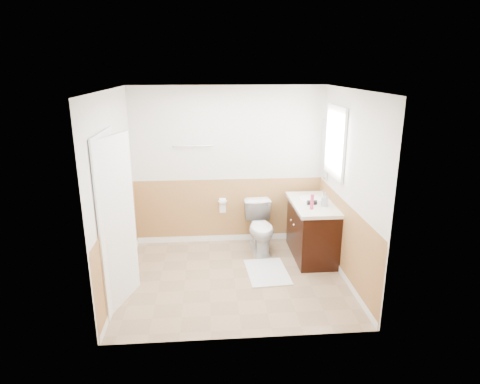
{
  "coord_description": "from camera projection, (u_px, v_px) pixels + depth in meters",
  "views": [
    {
      "loc": [
        -0.33,
        -5.02,
        2.76
      ],
      "look_at": [
        0.1,
        0.25,
        1.15
      ],
      "focal_mm": 30.86,
      "sensor_mm": 36.0,
      "label": 1
    }
  ],
  "objects": [
    {
      "name": "wall_back",
      "position": [
        228.0,
        167.0,
        6.49
      ],
      "size": [
        3.0,
        0.0,
        3.0
      ],
      "primitive_type": "plane",
      "rotation": [
        1.57,
        0.0,
        0.0
      ],
      "color": "silver",
      "rests_on": "floor"
    },
    {
      "name": "towel_bar",
      "position": [
        192.0,
        146.0,
        6.3
      ],
      "size": [
        0.62,
        0.02,
        0.02
      ],
      "primitive_type": "cylinder",
      "rotation": [
        0.0,
        1.57,
        0.0
      ],
      "color": "silver",
      "rests_on": "wall_back"
    },
    {
      "name": "hair_dryer_body",
      "position": [
        312.0,
        202.0,
        5.94
      ],
      "size": [
        0.14,
        0.07,
        0.07
      ],
      "primitive_type": "cylinder",
      "rotation": [
        0.0,
        1.57,
        0.0
      ],
      "color": "black",
      "rests_on": "countertop"
    },
    {
      "name": "wall_front",
      "position": [
        243.0,
        229.0,
        4.01
      ],
      "size": [
        3.0,
        0.0,
        3.0
      ],
      "primitive_type": "plane",
      "rotation": [
        -1.57,
        0.0,
        0.0
      ],
      "color": "silver",
      "rests_on": "floor"
    },
    {
      "name": "vanity_knob_left",
      "position": [
        294.0,
        225.0,
        6.01
      ],
      "size": [
        0.03,
        0.03,
        0.03
      ],
      "primitive_type": "sphere",
      "color": "silver",
      "rests_on": "vanity_cabinet"
    },
    {
      "name": "tp_roll",
      "position": [
        223.0,
        201.0,
        6.57
      ],
      "size": [
        0.1,
        0.11,
        0.11
      ],
      "primitive_type": "cylinder",
      "rotation": [
        0.0,
        1.57,
        0.0
      ],
      "color": "white",
      "rests_on": "tp_holder_bar"
    },
    {
      "name": "door",
      "position": [
        116.0,
        223.0,
        4.78
      ],
      "size": [
        0.29,
        0.78,
        2.04
      ],
      "primitive_type": "cube",
      "rotation": [
        0.0,
        0.0,
        -0.31
      ],
      "color": "white",
      "rests_on": "wall_left"
    },
    {
      "name": "wainscot_front",
      "position": [
        242.0,
        296.0,
        4.24
      ],
      "size": [
        3.0,
        0.0,
        3.0
      ],
      "primitive_type": "plane",
      "rotation": [
        -1.57,
        0.0,
        0.0
      ],
      "color": "#AD7E45",
      "rests_on": "floor"
    },
    {
      "name": "soap_dispenser",
      "position": [
        325.0,
        199.0,
        5.88
      ],
      "size": [
        0.1,
        0.11,
        0.19
      ],
      "primitive_type": "imported",
      "rotation": [
        0.0,
        0.0,
        -0.21
      ],
      "color": "#9BA1AF",
      "rests_on": "countertop"
    },
    {
      "name": "wainscot_back",
      "position": [
        229.0,
        212.0,
        6.7
      ],
      "size": [
        3.0,
        0.0,
        3.0
      ],
      "primitive_type": "plane",
      "rotation": [
        1.57,
        0.0,
        0.0
      ],
      "color": "#AD7E45",
      "rests_on": "floor"
    },
    {
      "name": "hair_dryer_handle",
      "position": [
        309.0,
        204.0,
        5.98
      ],
      "size": [
        0.03,
        0.03,
        0.07
      ],
      "primitive_type": "cylinder",
      "color": "black",
      "rests_on": "countertop"
    },
    {
      "name": "mirror_panel",
      "position": [
        325.0,
        149.0,
        6.33
      ],
      "size": [
        0.02,
        0.35,
        0.9
      ],
      "primitive_type": "cube",
      "color": "silver",
      "rests_on": "wall_right"
    },
    {
      "name": "wainscot_left",
      "position": [
        120.0,
        248.0,
        5.35
      ],
      "size": [
        0.0,
        2.6,
        2.6
      ],
      "primitive_type": "plane",
      "rotation": [
        1.57,
        0.0,
        1.57
      ],
      "color": "#AD7E45",
      "rests_on": "floor"
    },
    {
      "name": "tp_holder_bar",
      "position": [
        223.0,
        201.0,
        6.57
      ],
      "size": [
        0.14,
        0.02,
        0.02
      ],
      "primitive_type": "cylinder",
      "rotation": [
        0.0,
        1.57,
        0.0
      ],
      "color": "silver",
      "rests_on": "wall_back"
    },
    {
      "name": "door_frame",
      "position": [
        109.0,
        223.0,
        4.77
      ],
      "size": [
        0.02,
        0.92,
        2.1
      ],
      "primitive_type": "cube",
      "color": "white",
      "rests_on": "wall_left"
    },
    {
      "name": "countertop",
      "position": [
        313.0,
        204.0,
        6.05
      ],
      "size": [
        0.6,
        1.15,
        0.05
      ],
      "primitive_type": "cube",
      "color": "beige",
      "rests_on": "vanity_cabinet"
    },
    {
      "name": "wainscot_right",
      "position": [
        343.0,
        241.0,
        5.58
      ],
      "size": [
        0.0,
        2.6,
        2.6
      ],
      "primitive_type": "plane",
      "rotation": [
        1.57,
        0.0,
        -1.57
      ],
      "color": "#AD7E45",
      "rests_on": "floor"
    },
    {
      "name": "ceiling",
      "position": [
        233.0,
        90.0,
        4.89
      ],
      "size": [
        3.0,
        3.0,
        0.0
      ],
      "primitive_type": "plane",
      "rotation": [
        3.14,
        0.0,
        0.0
      ],
      "color": "white",
      "rests_on": "floor"
    },
    {
      "name": "floor",
      "position": [
        234.0,
        278.0,
        5.61
      ],
      "size": [
        3.0,
        3.0,
        0.0
      ],
      "primitive_type": "plane",
      "color": "#8C7051",
      "rests_on": "ground"
    },
    {
      "name": "vanity_knob_right",
      "position": [
        291.0,
        220.0,
        6.2
      ],
      "size": [
        0.03,
        0.03,
        0.03
      ],
      "primitive_type": "sphere",
      "color": "silver",
      "rests_on": "vanity_cabinet"
    },
    {
      "name": "bath_mat",
      "position": [
        267.0,
        272.0,
        5.76
      ],
      "size": [
        0.6,
        0.83,
        0.02
      ],
      "primitive_type": "cube",
      "rotation": [
        0.0,
        0.0,
        0.06
      ],
      "color": "silver",
      "rests_on": "floor"
    },
    {
      "name": "wall_right",
      "position": [
        349.0,
        188.0,
        5.37
      ],
      "size": [
        0.0,
        3.0,
        3.0
      ],
      "primitive_type": "plane",
      "rotation": [
        1.57,
        0.0,
        -1.57
      ],
      "color": "silver",
      "rests_on": "floor"
    },
    {
      "name": "window_glass",
      "position": [
        336.0,
        142.0,
        5.78
      ],
      "size": [
        0.01,
        0.7,
        0.9
      ],
      "primitive_type": "cube",
      "color": "white",
      "rests_on": "wall_right"
    },
    {
      "name": "tp_sheet",
      "position": [
        223.0,
        208.0,
        6.61
      ],
      "size": [
        0.1,
        0.01,
        0.16
      ],
      "primitive_type": "cube",
      "color": "white",
      "rests_on": "tp_roll"
    },
    {
      "name": "lotion_bottle",
      "position": [
        312.0,
        202.0,
        5.73
      ],
      "size": [
        0.05,
        0.05,
        0.22
      ],
      "primitive_type": "cylinder",
      "color": "#CD3564",
      "rests_on": "countertop"
    },
    {
      "name": "door_knob",
      "position": [
        127.0,
        219.0,
        5.12
      ],
      "size": [
        0.06,
        0.06,
        0.06
      ],
      "primitive_type": "sphere",
      "color": "silver",
      "rests_on": "door"
    },
    {
      "name": "faucet",
      "position": [
        323.0,
        195.0,
        6.18
      ],
      "size": [
        0.02,
        0.02,
        0.14
      ],
      "primitive_type": "cylinder",
      "color": "silver",
      "rests_on": "countertop"
    },
    {
      "name": "vanity_cabinet",
      "position": [
        312.0,
        231.0,
        6.17
      ],
      "size": [
        0.55,
        1.1,
        0.8
      ],
      "primitive_type": "cube",
      "color": "black",
      "rests_on": "floor"
    },
    {
      "name": "wall_left",
      "position": [
        114.0,
        193.0,
        5.13
      ],
      "size": [
        0.0,
        3.0,
        3.0
      ],
      "primitive_type": "plane",
      "rotation": [
        1.57,
        0.0,
        1.57
      ],
      "color": "silver",
      "rests_on": "floor"
    },
    {
      "name": "toilet",
      "position": [
        261.0,
        228.0,
        6.37
      ],
      "size": [
        0.47,
        0.76,
        0.76
      ],
      "primitive_type": "imported",
      "rotation": [
        0.0,
        0.0,
        0.06
      ],
      "color": "silver",
      "rests_on": "floor"
    },
    {
      "name": "window_frame",
      "position": [
        335.0,
        142.0,
        5.78
      ],
      "size": [
        0.04,
        0.8,
        1.0
      ],
      "primitive_type": "cube",
      "color": "white",
      "rests_on": "wall_right"
    },
    {
      "name": "sink_basin",
      "position": [
        311.0,
        199.0,
        6.18
      ],
      "size": [
        0.36,
        0.36,
        0.02
      ],
      "primitive_type": "cylinder",
      "color": "white",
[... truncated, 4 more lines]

